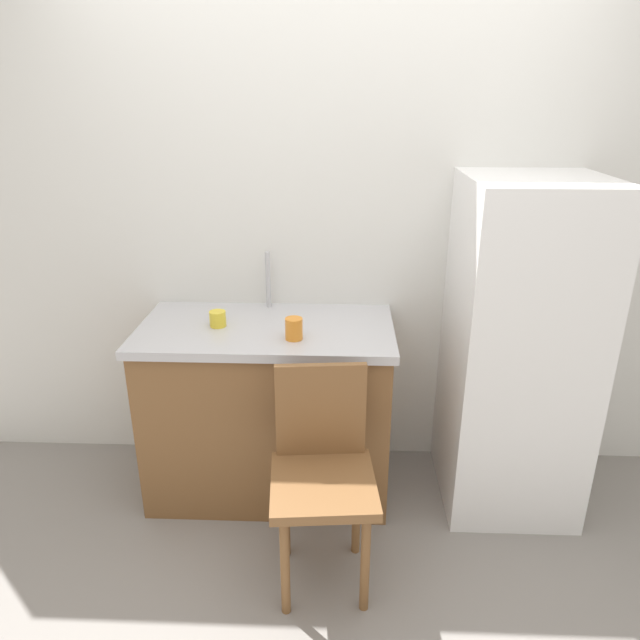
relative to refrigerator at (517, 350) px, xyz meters
The scene contains 9 objects.
ground_plane 1.32m from the refrigerator, 143.57° to the right, with size 8.00×8.00×0.00m, color gray.
back_wall 1.08m from the refrigerator, 156.85° to the left, with size 4.80×0.10×2.63m, color silver.
cabinet_base 1.20m from the refrigerator, behind, with size 1.13×0.60×0.83m, color brown.
countertop 1.15m from the refrigerator, behind, with size 1.17×0.64×0.04m, color #B7B7BC.
faucet 1.22m from the refrigerator, 167.13° to the left, with size 0.02×0.02×0.28m, color #B7B7BC.
refrigerator is the anchor object (origin of this frame).
chair 1.07m from the refrigerator, 147.66° to the right, with size 0.43×0.43×0.89m.
cup_orange 1.03m from the refrigerator, behind, with size 0.08×0.08×0.10m, color orange.
cup_yellow 1.37m from the refrigerator, behind, with size 0.08×0.08×0.07m, color yellow.
Camera 1 is at (0.05, -1.80, 1.87)m, focal length 32.45 mm.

